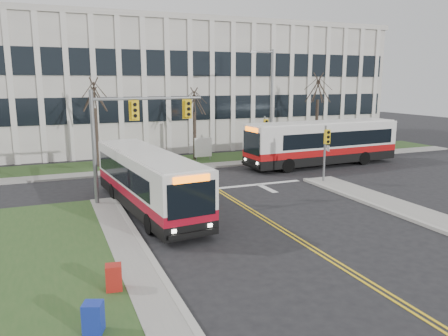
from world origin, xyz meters
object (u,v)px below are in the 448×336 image
bus_cross (322,144)px  newspaper_box_red (114,279)px  bus_main (148,182)px  streetlight (270,99)px  directory_sign (203,148)px  newspaper_box_blue (93,320)px

bus_cross → newspaper_box_red: bus_cross is taller
bus_main → newspaper_box_red: bearing=-115.0°
bus_cross → bus_main: bearing=-68.8°
streetlight → bus_cross: bearing=-56.0°
directory_sign → bus_cross: 9.74m
bus_cross → directory_sign: bearing=-125.7°
bus_main → newspaper_box_blue: size_ratio=11.89×
bus_main → directory_sign: bearing=53.2°
directory_sign → bus_main: bus_main is taller
streetlight → newspaper_box_red: 25.71m
streetlight → bus_cross: (2.66, -3.95, -3.48)m
directory_sign → newspaper_box_blue: size_ratio=2.11×
bus_main → newspaper_box_red: size_ratio=11.89×
directory_sign → newspaper_box_blue: (-11.32, -23.11, -0.70)m
bus_main → bus_cross: 17.11m
streetlight → bus_main: bearing=-139.7°
streetlight → newspaper_box_blue: streetlight is taller
streetlight → newspaper_box_blue: 27.96m
streetlight → newspaper_box_red: (-15.99, -19.58, -4.72)m
bus_main → newspaper_box_red: 9.20m
directory_sign → newspaper_box_red: bearing=-116.6°
directory_sign → newspaper_box_red: directory_sign is taller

